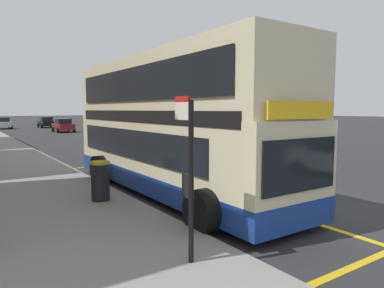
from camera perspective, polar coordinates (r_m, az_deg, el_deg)
ground_plane at (r=38.69m, az=-21.53°, el=1.18°), size 260.00×260.00×0.00m
double_decker_bus at (r=11.47m, az=-3.65°, el=2.28°), size 3.21×10.58×4.40m
bus_bay_markings at (r=11.70m, az=-3.94°, el=-7.86°), size 2.89×13.29×0.01m
bus_stop_sign at (r=5.89m, az=-0.56°, el=-3.64°), size 0.09×0.51×2.81m
parked_car_silver_ahead at (r=56.55m, az=-28.37°, el=2.99°), size 2.09×4.20×1.62m
parked_car_maroon_across at (r=45.45m, az=-20.18°, el=2.84°), size 2.09×4.20×1.62m
parked_car_black_behind at (r=57.61m, az=-22.58°, el=3.27°), size 2.09×4.20×1.62m
litter_bin at (r=10.41m, az=-14.67°, el=-5.78°), size 0.54×0.54×1.13m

